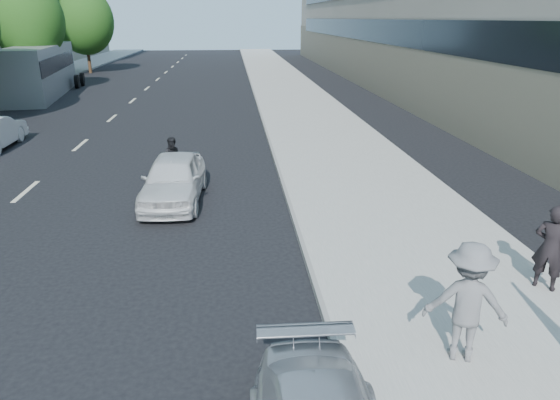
{
  "coord_description": "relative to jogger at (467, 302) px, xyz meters",
  "views": [
    {
      "loc": [
        -0.05,
        -7.22,
        5.04
      ],
      "look_at": [
        0.95,
        3.42,
        1.13
      ],
      "focal_mm": 32.0,
      "sensor_mm": 36.0,
      "label": 1
    }
  ],
  "objects": [
    {
      "name": "ground",
      "position": [
        -3.3,
        1.11,
        -1.1
      ],
      "size": [
        160.0,
        160.0,
        0.0
      ],
      "primitive_type": "plane",
      "color": "black",
      "rests_on": "ground"
    },
    {
      "name": "tree_far_d",
      "position": [
        -17.0,
        31.11,
        3.79
      ],
      "size": [
        4.8,
        4.8,
        7.65
      ],
      "color": "#382616",
      "rests_on": "ground"
    },
    {
      "name": "tree_far_e",
      "position": [
        -17.0,
        45.11,
        3.68
      ],
      "size": [
        5.4,
        5.4,
        7.89
      ],
      "color": "#382616",
      "rests_on": "ground"
    },
    {
      "name": "pedestrian_woman",
      "position": [
        2.5,
        1.85,
        -0.11
      ],
      "size": [
        0.72,
        0.71,
        1.68
      ],
      "primitive_type": "imported",
      "rotation": [
        0.0,
        0.0,
        2.4
      ],
      "color": "black",
      "rests_on": "near_sidewalk"
    },
    {
      "name": "near_sidewalk",
      "position": [
        0.7,
        21.11,
        -1.02
      ],
      "size": [
        5.0,
        120.0,
        0.15
      ],
      "primitive_type": "cube",
      "color": "gray",
      "rests_on": "ground"
    },
    {
      "name": "bus",
      "position": [
        -16.3,
        30.15,
        0.54
      ],
      "size": [
        4.09,
        12.32,
        3.3
      ],
      "rotation": [
        0.0,
        0.0,
        0.13
      ],
      "color": "slate",
      "rests_on": "ground"
    },
    {
      "name": "motorcycle",
      "position": [
        -5.33,
        9.95,
        -0.46
      ],
      "size": [
        0.75,
        2.05,
        1.42
      ],
      "rotation": [
        0.0,
        0.0,
        0.12
      ],
      "color": "black",
      "rests_on": "ground"
    },
    {
      "name": "white_sedan_near",
      "position": [
        -5.12,
        7.81,
        -0.41
      ],
      "size": [
        1.8,
        4.09,
        1.37
      ],
      "primitive_type": "imported",
      "rotation": [
        0.0,
        0.0,
        -0.05
      ],
      "color": "silver",
      "rests_on": "ground"
    },
    {
      "name": "jogger",
      "position": [
        0.0,
        0.0,
        0.0
      ],
      "size": [
        1.38,
        1.06,
        1.9
      ],
      "primitive_type": "imported",
      "rotation": [
        0.0,
        0.0,
        2.82
      ],
      "color": "slate",
      "rests_on": "near_sidewalk"
    }
  ]
}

